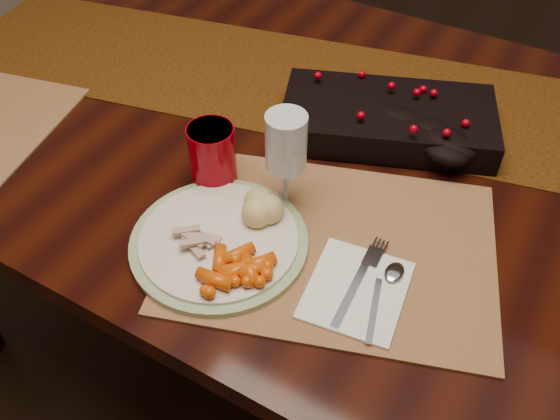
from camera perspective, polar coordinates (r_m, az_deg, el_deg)
The scene contains 14 objects.
floor at distance 1.65m, azimuth 4.28°, elevation -14.29°, with size 5.00×5.00×0.00m, color black.
dining_table at distance 1.34m, azimuth 5.14°, elevation -6.15°, with size 1.80×1.00×0.75m, color black.
table_runner at distance 1.19m, azimuth 7.28°, elevation 11.08°, with size 1.71×0.35×0.00m, color #513814.
centerpiece at distance 1.08m, azimuth 10.38°, elevation 9.01°, with size 0.37×0.19×0.07m, color black, non-canonical shape.
placemat_main at distance 0.89m, azimuth 5.05°, elevation -3.42°, with size 0.48×0.35×0.00m, color brown.
dinner_plate at distance 0.88m, azimuth -5.89°, elevation -2.97°, with size 0.27×0.27×0.01m, color silver.
baby_carrots at distance 0.83m, azimuth -4.88°, elevation -5.48°, with size 0.10×0.08×0.02m, color #DA4E07, non-canonical shape.
mashed_potatoes at distance 0.89m, azimuth -2.00°, elevation 0.56°, with size 0.09×0.08×0.05m, color #D8C877, non-canonical shape.
turkey_shreds at distance 0.87m, azimuth -8.52°, elevation -2.52°, with size 0.07×0.06×0.02m, color beige, non-canonical shape.
napkin at distance 0.83m, azimuth 7.37°, elevation -7.64°, with size 0.13×0.15×0.01m, color white.
fork at distance 0.83m, azimuth 7.35°, elevation -7.11°, with size 0.02×0.15×0.00m, color silver, non-canonical shape.
spoon at distance 0.83m, azimuth 9.65°, elevation -8.33°, with size 0.03×0.13×0.00m, color white, non-canonical shape.
red_cup at distance 0.96m, azimuth -6.53°, elevation 5.30°, with size 0.08×0.08×0.10m, color #8F000C.
wine_glass at distance 0.89m, azimuth 0.58°, elevation 4.50°, with size 0.06×0.06×0.17m, color silver, non-canonical shape.
Camera 1 is at (0.31, -0.78, 1.42)m, focal length 38.00 mm.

